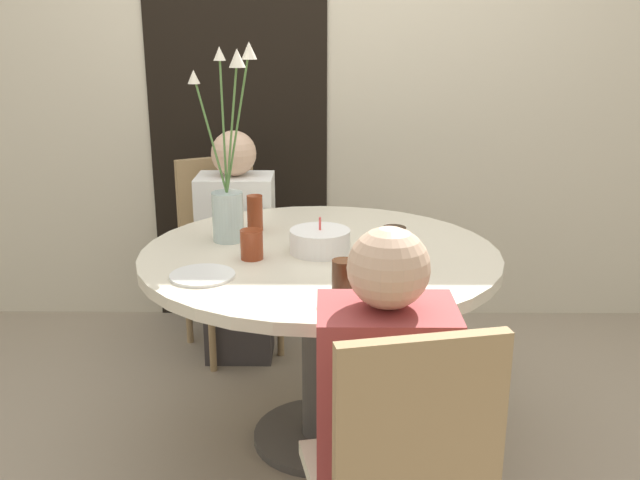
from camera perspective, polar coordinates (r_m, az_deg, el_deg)
The scene contains 15 objects.
ground_plane at distance 2.84m, azimuth -0.00°, elevation -15.60°, with size 16.00×16.00×0.00m, color gray.
wall_back at distance 3.65m, azimuth 0.13°, elevation 13.47°, with size 8.00×0.05×2.60m.
doorway_panel at distance 3.68m, azimuth -6.56°, elevation 9.07°, with size 0.90×0.01×2.05m.
dining_table at distance 2.56m, azimuth -0.00°, elevation -3.85°, with size 1.27×1.27×0.76m.
chair_near_front at distance 3.43m, azimuth -7.61°, elevation -0.23°, with size 0.54×0.54×0.92m.
chair_right_flank at distance 1.77m, azimuth 6.64°, elevation -18.08°, with size 0.47×0.47×0.92m.
birthday_cake at distance 2.48m, azimuth -0.04°, elevation -0.08°, with size 0.21×0.21×0.13m.
flower_vase at distance 2.61m, azimuth -7.35°, elevation 4.50°, with size 0.25×0.21×0.71m.
side_plate at distance 2.29m, azimuth -9.39°, elevation -2.81°, with size 0.21×0.21×0.01m.
drink_glass_0 at distance 2.74m, azimuth -5.23°, elevation 2.14°, with size 0.06×0.06×0.14m.
drink_glass_1 at distance 2.09m, azimuth 1.90°, elevation -3.09°, with size 0.07×0.07×0.11m.
drink_glass_2 at distance 2.42m, azimuth -5.48°, elevation -0.36°, with size 0.08×0.08×0.10m.
drink_glass_3 at distance 2.38m, azimuth 5.91°, elevation -0.40°, with size 0.08×0.08×0.12m.
person_boy at distance 3.29m, azimuth -6.63°, elevation -1.19°, with size 0.34×0.24×1.08m.
person_woman at distance 1.90m, azimuth 5.09°, elevation -15.73°, with size 0.34×0.24×1.08m.
Camera 1 is at (0.02, -2.39, 1.54)m, focal length 40.00 mm.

